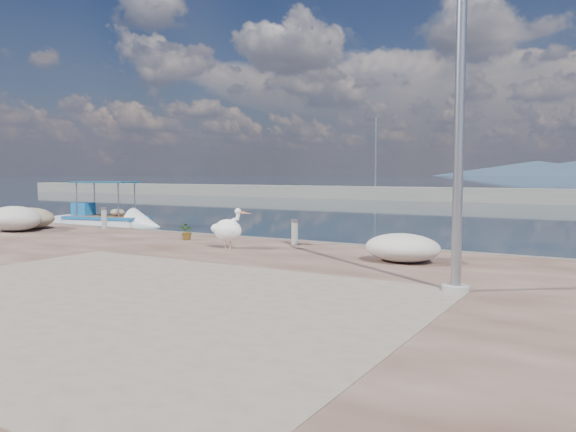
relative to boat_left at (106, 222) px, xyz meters
The scene contains 12 objects.
ground 15.37m from the boat_left, 34.77° to the right, with size 1400.00×1400.00×0.00m, color #162635.
quay_patch 18.00m from the boat_left, 40.81° to the right, with size 9.00×7.00×0.01m, color gray.
breakwater 33.69m from the boat_left, 68.00° to the left, with size 120.00×2.20×7.50m.
boat_left is the anchor object (origin of this frame).
pelican 13.17m from the boat_left, 28.19° to the right, with size 1.10×0.67×1.05m.
lamp_post 20.14m from the boat_left, 25.33° to the right, with size 0.44×0.96×7.00m.
bollard_near 13.49m from the boat_left, 20.18° to the right, with size 0.23×0.23×0.70m.
bollard_far 6.43m from the boat_left, 41.63° to the right, with size 0.25×0.25×0.77m.
potted_plant 10.81m from the boat_left, 29.27° to the right, with size 0.45×0.39×0.50m, color #33722D.
net_pile_b 6.04m from the boat_left, 66.14° to the right, with size 1.88×1.46×0.73m, color #BEAC8D.
net_pile_a 6.94m from the boat_left, 66.11° to the right, with size 2.05×1.49×0.84m, color silver.
net_pile_d 17.22m from the boat_left, 20.39° to the right, with size 1.65×1.24×0.62m, color silver.
Camera 1 is at (7.54, -8.93, 2.43)m, focal length 35.00 mm.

